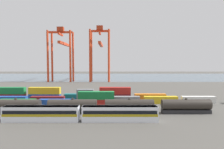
{
  "coord_description": "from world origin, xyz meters",
  "views": [
    {
      "loc": [
        6.74,
        -76.22,
        15.21
      ],
      "look_at": [
        6.85,
        23.9,
        9.16
      ],
      "focal_mm": 34.16,
      "sensor_mm": 36.0,
      "label": 1
    }
  ],
  "objects_px": {
    "gantry_crane_west": "(61,48)",
    "gantry_crane_central": "(100,48)",
    "shipping_container_12": "(198,100)",
    "shipping_container_18": "(80,97)",
    "passenger_train": "(80,113)",
    "shipping_container_21": "(150,97)",
    "shipping_container_6": "(10,100)",
    "shipping_container_19": "(115,97)",
    "shipping_container_4": "(96,103)",
    "freight_tank_row": "(101,106)"
  },
  "relations": [
    {
      "from": "gantry_crane_west",
      "to": "gantry_crane_central",
      "type": "distance_m",
      "value": 30.05
    },
    {
      "from": "shipping_container_12",
      "to": "shipping_container_18",
      "type": "relative_size",
      "value": 1.0
    },
    {
      "from": "passenger_train",
      "to": "shipping_container_12",
      "type": "distance_m",
      "value": 45.75
    },
    {
      "from": "gantry_crane_west",
      "to": "shipping_container_21",
      "type": "bearing_deg",
      "value": -57.4
    },
    {
      "from": "shipping_container_6",
      "to": "shipping_container_21",
      "type": "distance_m",
      "value": 52.39
    },
    {
      "from": "shipping_container_19",
      "to": "gantry_crane_central",
      "type": "relative_size",
      "value": 0.28
    },
    {
      "from": "passenger_train",
      "to": "shipping_container_19",
      "type": "xyz_separation_m",
      "value": [
        9.2,
        29.1,
        -0.84
      ]
    },
    {
      "from": "shipping_container_19",
      "to": "gantry_crane_central",
      "type": "bearing_deg",
      "value": 97.06
    },
    {
      "from": "shipping_container_4",
      "to": "shipping_container_12",
      "type": "relative_size",
      "value": 1.0
    },
    {
      "from": "shipping_container_19",
      "to": "gantry_crane_west",
      "type": "distance_m",
      "value": 97.3
    },
    {
      "from": "shipping_container_4",
      "to": "shipping_container_18",
      "type": "bearing_deg",
      "value": 121.66
    },
    {
      "from": "freight_tank_row",
      "to": "shipping_container_19",
      "type": "distance_m",
      "value": 21.05
    },
    {
      "from": "passenger_train",
      "to": "shipping_container_18",
      "type": "relative_size",
      "value": 3.24
    },
    {
      "from": "freight_tank_row",
      "to": "shipping_container_21",
      "type": "distance_m",
      "value": 27.48
    },
    {
      "from": "freight_tank_row",
      "to": "shipping_container_4",
      "type": "relative_size",
      "value": 5.33
    },
    {
      "from": "passenger_train",
      "to": "gantry_crane_west",
      "type": "xyz_separation_m",
      "value": [
        -31.39,
        114.11,
        23.49
      ]
    },
    {
      "from": "shipping_container_6",
      "to": "shipping_container_21",
      "type": "bearing_deg",
      "value": 6.47
    },
    {
      "from": "shipping_container_4",
      "to": "shipping_container_19",
      "type": "xyz_separation_m",
      "value": [
        6.48,
        11.81,
        0.0
      ]
    },
    {
      "from": "passenger_train",
      "to": "gantry_crane_west",
      "type": "height_order",
      "value": "gantry_crane_west"
    },
    {
      "from": "shipping_container_18",
      "to": "shipping_container_19",
      "type": "relative_size",
      "value": 1.0
    },
    {
      "from": "passenger_train",
      "to": "shipping_container_19",
      "type": "relative_size",
      "value": 3.24
    },
    {
      "from": "shipping_container_6",
      "to": "shipping_container_19",
      "type": "relative_size",
      "value": 1.0
    },
    {
      "from": "gantry_crane_central",
      "to": "shipping_container_19",
      "type": "bearing_deg",
      "value": -82.94
    },
    {
      "from": "shipping_container_6",
      "to": "shipping_container_18",
      "type": "relative_size",
      "value": 1.0
    },
    {
      "from": "freight_tank_row",
      "to": "shipping_container_18",
      "type": "relative_size",
      "value": 5.33
    },
    {
      "from": "freight_tank_row",
      "to": "shipping_container_6",
      "type": "relative_size",
      "value": 5.33
    },
    {
      "from": "gantry_crane_central",
      "to": "shipping_container_21",
      "type": "bearing_deg",
      "value": -74.06
    },
    {
      "from": "shipping_container_18",
      "to": "gantry_crane_central",
      "type": "relative_size",
      "value": 0.28
    },
    {
      "from": "freight_tank_row",
      "to": "shipping_container_18",
      "type": "bearing_deg",
      "value": 114.35
    },
    {
      "from": "shipping_container_4",
      "to": "gantry_crane_west",
      "type": "relative_size",
      "value": 0.29
    },
    {
      "from": "freight_tank_row",
      "to": "shipping_container_21",
      "type": "height_order",
      "value": "freight_tank_row"
    },
    {
      "from": "shipping_container_19",
      "to": "gantry_crane_west",
      "type": "relative_size",
      "value": 0.29
    },
    {
      "from": "gantry_crane_west",
      "to": "freight_tank_row",
      "type": "bearing_deg",
      "value": -71.1
    },
    {
      "from": "gantry_crane_west",
      "to": "shipping_container_6",
      "type": "bearing_deg",
      "value": -88.55
    },
    {
      "from": "freight_tank_row",
      "to": "gantry_crane_central",
      "type": "xyz_separation_m",
      "value": [
        -6.09,
        105.7,
        23.63
      ]
    },
    {
      "from": "passenger_train",
      "to": "shipping_container_18",
      "type": "xyz_separation_m",
      "value": [
        -4.56,
        29.1,
        -0.84
      ]
    },
    {
      "from": "freight_tank_row",
      "to": "shipping_container_12",
      "type": "height_order",
      "value": "freight_tank_row"
    },
    {
      "from": "shipping_container_18",
      "to": "shipping_container_19",
      "type": "height_order",
      "value": "same"
    },
    {
      "from": "shipping_container_12",
      "to": "shipping_container_6",
      "type": "bearing_deg",
      "value": 180.0
    },
    {
      "from": "shipping_container_6",
      "to": "shipping_container_12",
      "type": "bearing_deg",
      "value": 0.0
    },
    {
      "from": "shipping_container_6",
      "to": "shipping_container_19",
      "type": "xyz_separation_m",
      "value": [
        38.29,
        5.9,
        0.0
      ]
    },
    {
      "from": "freight_tank_row",
      "to": "shipping_container_4",
      "type": "bearing_deg",
      "value": 103.0
    },
    {
      "from": "shipping_container_4",
      "to": "shipping_container_21",
      "type": "xyz_separation_m",
      "value": [
        20.24,
        11.81,
        0.0
      ]
    },
    {
      "from": "shipping_container_21",
      "to": "shipping_container_18",
      "type": "bearing_deg",
      "value": 180.0
    },
    {
      "from": "passenger_train",
      "to": "gantry_crane_central",
      "type": "height_order",
      "value": "gantry_crane_central"
    },
    {
      "from": "shipping_container_6",
      "to": "gantry_crane_central",
      "type": "bearing_deg",
      "value": 73.06
    },
    {
      "from": "shipping_container_18",
      "to": "shipping_container_21",
      "type": "distance_m",
      "value": 27.52
    },
    {
      "from": "passenger_train",
      "to": "gantry_crane_central",
      "type": "relative_size",
      "value": 0.92
    },
    {
      "from": "shipping_container_6",
      "to": "shipping_container_12",
      "type": "xyz_separation_m",
      "value": [
        68.51,
        0.0,
        0.0
      ]
    },
    {
      "from": "shipping_container_4",
      "to": "shipping_container_21",
      "type": "bearing_deg",
      "value": 30.26
    }
  ]
}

